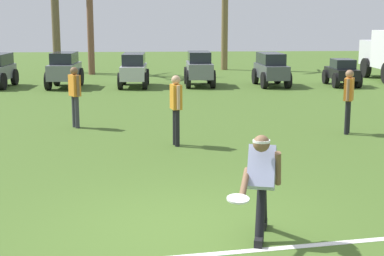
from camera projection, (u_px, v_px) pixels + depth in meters
The scene contains 14 objects.
ground_plane at pixel (182, 229), 7.94m from camera, with size 80.00×80.00×0.00m, color #436224.
field_line_paint at pixel (187, 256), 7.01m from camera, with size 25.39×0.12×0.01m, color white.
frisbee_thrower at pixel (261, 180), 7.42m from camera, with size 0.65×1.06×1.40m.
frisbee_in_flight at pixel (238, 199), 6.73m from camera, with size 0.30×0.30×0.05m.
teammate_near_sideline at pixel (75, 91), 14.95m from camera, with size 0.35×0.46×1.56m.
teammate_midfield at pixel (349, 95), 14.17m from camera, with size 0.33×0.47×1.56m.
teammate_deep at pixel (176, 104), 12.85m from camera, with size 0.27×0.50×1.56m.
parked_car_slot_b at pixel (64, 69), 23.44m from camera, with size 1.28×2.40×1.40m.
parked_car_slot_c at pixel (134, 69), 23.73m from camera, with size 1.22×2.43×1.34m.
parked_car_slot_d at pixel (199, 68), 23.99m from camera, with size 1.19×2.36×1.40m.
parked_car_slot_e at pixel (271, 68), 24.00m from camera, with size 1.23×2.44×1.34m.
parked_car_slot_f at pixel (342, 72), 24.06m from camera, with size 1.14×2.23×1.10m.
palm_tree_far_left at pixel (55, 0), 29.38m from camera, with size 3.27×3.30×6.32m.
palm_tree_right_of_centre at pixel (225, 0), 30.75m from camera, with size 2.98×3.14×6.29m.
Camera 1 is at (-0.39, -7.54, 2.83)m, focal length 55.00 mm.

